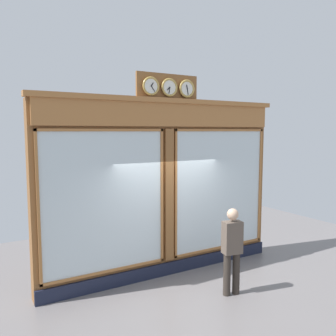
% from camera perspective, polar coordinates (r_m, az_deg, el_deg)
% --- Properties ---
extents(shop_facade, '(5.71, 0.42, 4.33)m').
position_cam_1_polar(shop_facade, '(7.64, -0.48, -3.11)').
color(shop_facade, brown).
rests_on(shop_facade, ground_plane).
extents(pedestrian, '(0.40, 0.28, 1.69)m').
position_cam_1_polar(pedestrian, '(6.95, 10.40, -12.64)').
color(pedestrian, '#312A24').
rests_on(pedestrian, ground_plane).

